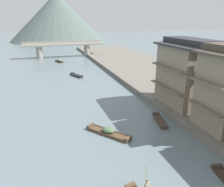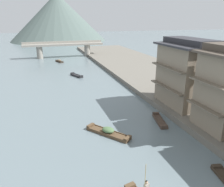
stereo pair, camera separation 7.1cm
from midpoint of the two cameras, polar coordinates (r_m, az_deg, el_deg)
name	(u,v)px [view 1 (the left image)]	position (r m, az deg, el deg)	size (l,w,h in m)	color
riverbank_right	(167,79)	(46.02, 13.68, 3.59)	(18.00, 110.00, 0.76)	#6B665B
boat_moored_nearest	(108,132)	(24.48, -1.03, -9.77)	(4.07, 4.84, 0.81)	brown
boat_moored_second	(59,61)	(66.13, -13.33, 8.03)	(2.09, 3.59, 0.74)	#33281E
boat_moored_far	(160,121)	(27.84, 11.98, -6.78)	(1.70, 4.02, 0.47)	#423328
boat_midriver_drifting	(76,76)	(48.84, -9.05, 4.52)	(2.29, 3.83, 0.55)	#232326
house_waterfront_tall	(187,73)	(31.23, 18.36, 4.99)	(6.39, 7.96, 8.74)	gray
stone_bridge	(64,47)	(73.50, -12.25, 11.47)	(24.68, 2.40, 4.98)	gray
hill_far_west	(57,17)	(130.98, -13.71, 18.28)	(50.81, 50.81, 24.35)	#4C5B56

